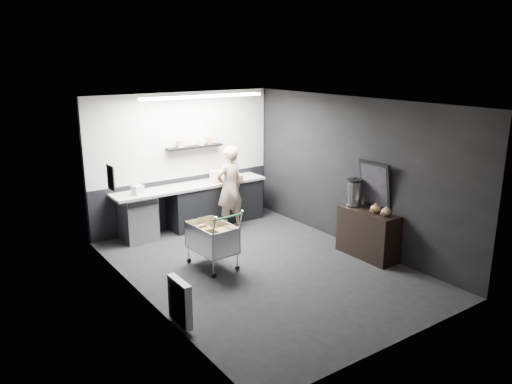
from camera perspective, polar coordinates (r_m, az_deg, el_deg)
floor at (r=8.32m, az=0.73°, el=-8.65°), size 5.50×5.50×0.00m
ceiling at (r=7.64m, az=0.80°, el=10.21°), size 5.50×5.50×0.00m
wall_back at (r=10.17m, az=-8.33°, el=3.64°), size 5.50×0.00×5.50m
wall_front at (r=5.96m, az=16.42°, el=-5.22°), size 5.50×0.00×5.50m
wall_left at (r=6.94m, az=-12.78°, el=-2.07°), size 0.00×5.50×5.50m
wall_right at (r=9.15m, az=10.99°, el=2.21°), size 0.00×5.50×5.50m
kitchen_wall_panel at (r=10.07m, az=-8.39°, el=6.40°), size 3.95×0.02×1.70m
dado_panel at (r=10.36m, az=-8.10°, el=-0.99°), size 3.95×0.02×1.00m
floating_shelf at (r=10.10m, az=-7.04°, el=5.16°), size 1.20×0.22×0.04m
wall_clock at (r=10.71m, az=-1.66°, el=8.71°), size 0.20×0.03×0.20m
poster at (r=8.08m, az=-16.27°, el=1.60°), size 0.02×0.30×0.40m
poster_red_band at (r=8.07m, az=-16.28°, el=2.09°), size 0.02×0.22×0.10m
radiator at (r=6.58m, az=-8.69°, el=-12.30°), size 0.10×0.50×0.60m
ceiling_strip at (r=9.20m, az=-6.07°, el=10.80°), size 2.40×0.20×0.04m
prep_counter at (r=10.17m, az=-6.61°, el=-1.50°), size 3.20×0.61×0.90m
person at (r=9.91m, az=-3.03°, el=0.48°), size 0.66×0.47×1.69m
shopping_cart at (r=8.22m, az=-5.06°, el=-5.45°), size 0.59×0.93×1.00m
sideboard at (r=8.82m, az=12.59°, el=-3.91°), size 0.47×1.11×1.66m
fire_extinguisher at (r=6.94m, az=-9.22°, el=-12.03°), size 0.13×0.13×0.44m
cardboard_box at (r=10.31m, az=-3.32°, el=1.69°), size 0.67×0.58×0.11m
pink_tub at (r=10.21m, az=-4.69°, el=1.85°), size 0.22×0.22×0.22m
white_container at (r=9.47m, az=-13.37°, el=0.23°), size 0.23×0.21×0.17m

